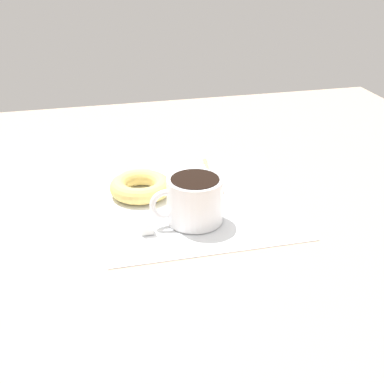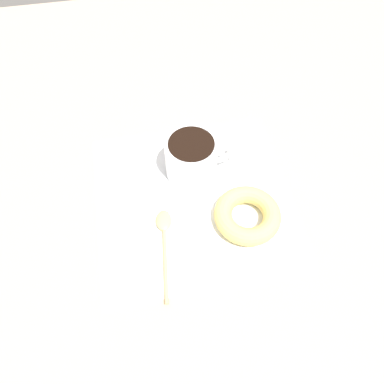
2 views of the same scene
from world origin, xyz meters
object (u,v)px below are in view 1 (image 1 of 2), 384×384
Objects in this scene: donut at (140,187)px; spoon at (214,183)px; sugar_cube at (147,227)px; coffee_cup at (194,199)px.

spoon is (0.27, -12.74, -0.98)cm from donut.
donut is at bearing -4.85° from sugar_cube.
coffee_cup reaches higher than sugar_cube.
coffee_cup is at bearing -149.17° from donut.
coffee_cup is 6.21× the size of sugar_cube.
sugar_cube is (-12.77, 13.80, 0.50)cm from spoon.
donut is 12.78cm from spoon.
donut is (10.75, 6.42, -2.23)cm from coffee_cup.
spoon is 18.81cm from sugar_cube.
sugar_cube is at bearing 132.77° from spoon.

